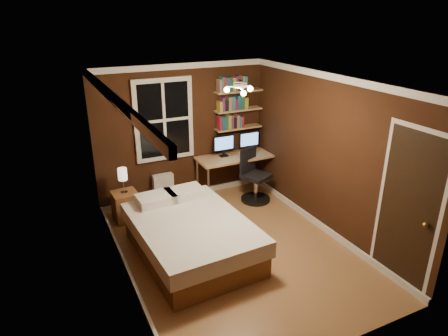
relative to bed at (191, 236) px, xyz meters
name	(u,v)px	position (x,y,z in m)	size (l,w,h in m)	color
floor	(235,250)	(0.61, -0.19, -0.30)	(4.20, 4.20, 0.00)	olive
wall_back	(183,133)	(0.61, 1.91, 0.95)	(3.20, 0.04, 2.50)	black
wall_left	(119,195)	(-0.99, -0.19, 0.95)	(0.04, 4.20, 2.50)	black
wall_right	(328,156)	(2.21, -0.19, 0.95)	(0.04, 4.20, 2.50)	black
ceiling	(237,81)	(0.61, -0.19, 2.20)	(3.20, 4.20, 0.02)	white
window	(164,120)	(0.26, 1.87, 1.25)	(1.06, 0.06, 1.46)	silver
door	(407,211)	(2.20, -1.74, 0.73)	(0.03, 0.82, 2.05)	black
door_knob	(425,225)	(2.16, -2.04, 0.70)	(0.06, 0.06, 0.06)	gold
ceiling_fixture	(240,91)	(0.61, -0.29, 2.10)	(0.44, 0.44, 0.18)	beige
bookshelf_lower	(238,128)	(1.69, 1.79, 0.95)	(0.92, 0.22, 0.03)	tan
books_row_lower	(238,121)	(1.69, 1.79, 1.08)	(0.54, 0.16, 0.23)	maroon
bookshelf_middle	(238,110)	(1.69, 1.79, 1.30)	(0.92, 0.22, 0.03)	tan
books_row_middle	(239,103)	(1.69, 1.79, 1.43)	(0.54, 0.16, 0.23)	navy
bookshelf_upper	(239,91)	(1.69, 1.79, 1.65)	(0.92, 0.22, 0.03)	tan
books_row_upper	(239,84)	(1.69, 1.79, 1.78)	(0.60, 0.16, 0.23)	#245436
bed	(191,236)	(0.00, 0.00, 0.00)	(1.59, 2.13, 0.70)	brown
nightstand	(126,206)	(-0.62, 1.45, -0.05)	(0.40, 0.40, 0.50)	brown
bedside_lamp	(123,181)	(-0.62, 1.45, 0.42)	(0.15, 0.15, 0.43)	beige
radiator	(163,188)	(0.16, 1.80, -0.02)	(0.37, 0.13, 0.56)	silver
desk	(239,158)	(1.61, 1.58, 0.42)	(1.63, 0.61, 0.77)	tan
monitor_left	(224,146)	(1.33, 1.66, 0.68)	(0.42, 0.12, 0.41)	black
monitor_right	(249,142)	(1.87, 1.66, 0.68)	(0.42, 0.12, 0.41)	black
desk_lamp	(275,142)	(2.29, 1.40, 0.70)	(0.14, 0.32, 0.44)	silver
office_chair	(254,181)	(1.71, 1.17, 0.08)	(0.59, 0.59, 0.99)	black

